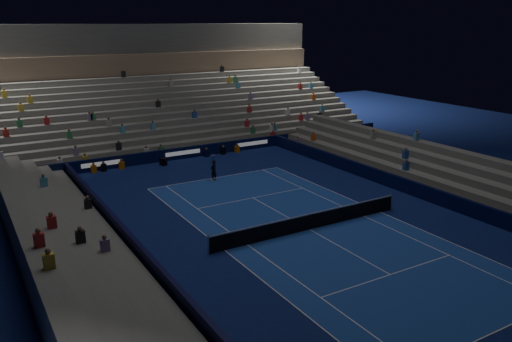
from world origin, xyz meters
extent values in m
plane|color=#0D1952|center=(0.00, 0.00, 0.00)|extent=(90.00, 90.00, 0.00)
cube|color=#1C3F9A|center=(0.00, 0.00, 0.01)|extent=(10.97, 23.77, 0.01)
cube|color=#080F33|center=(0.00, 18.50, 0.50)|extent=(44.00, 0.25, 1.00)
cube|color=#080D33|center=(9.70, 0.00, 0.50)|extent=(0.25, 37.00, 1.00)
cube|color=#080932|center=(-9.70, 0.00, 0.50)|extent=(0.25, 37.00, 1.00)
cube|color=slate|center=(0.00, 19.50, 0.25)|extent=(44.00, 1.00, 0.50)
cube|color=slate|center=(0.00, 20.50, 0.50)|extent=(44.00, 1.00, 1.00)
cube|color=slate|center=(0.00, 21.50, 0.75)|extent=(44.00, 1.00, 1.50)
cube|color=slate|center=(0.00, 22.50, 1.00)|extent=(44.00, 1.00, 2.00)
cube|color=slate|center=(0.00, 23.50, 1.25)|extent=(44.00, 1.00, 2.50)
cube|color=slate|center=(0.00, 24.50, 1.50)|extent=(44.00, 1.00, 3.00)
cube|color=slate|center=(0.00, 25.50, 1.75)|extent=(44.00, 1.00, 3.50)
cube|color=slate|center=(0.00, 26.50, 2.00)|extent=(44.00, 1.00, 4.00)
cube|color=slate|center=(0.00, 27.50, 2.25)|extent=(44.00, 1.00, 4.50)
cube|color=slate|center=(0.00, 28.50, 2.50)|extent=(44.00, 1.00, 5.00)
cube|color=slate|center=(0.00, 29.50, 2.75)|extent=(44.00, 1.00, 5.50)
cube|color=slate|center=(0.00, 30.50, 3.00)|extent=(44.00, 1.00, 6.00)
cube|color=#7F664E|center=(0.00, 31.60, 7.10)|extent=(44.00, 0.60, 2.20)
cube|color=#474745|center=(0.00, 33.00, 9.70)|extent=(44.00, 2.40, 3.00)
cube|color=slate|center=(10.50, 0.00, 0.25)|extent=(1.00, 37.00, 0.50)
cube|color=slate|center=(11.50, 0.00, 0.50)|extent=(1.00, 37.00, 1.00)
cube|color=slate|center=(12.50, 0.00, 0.75)|extent=(1.00, 37.00, 1.50)
cube|color=slate|center=(13.50, 0.00, 1.00)|extent=(1.00, 37.00, 2.00)
cube|color=slate|center=(14.50, 0.00, 1.25)|extent=(1.00, 37.00, 2.50)
cube|color=#61615C|center=(-10.50, 0.00, 0.25)|extent=(1.00, 37.00, 0.50)
cube|color=#61615C|center=(-11.50, 0.00, 0.50)|extent=(1.00, 37.00, 1.00)
cube|color=#61615C|center=(-12.50, 0.00, 0.75)|extent=(1.00, 37.00, 1.50)
cube|color=#61615C|center=(-13.50, 0.00, 1.00)|extent=(1.00, 37.00, 2.00)
cube|color=#61615C|center=(-14.50, 0.00, 1.25)|extent=(1.00, 37.00, 2.50)
cylinder|color=#B2B2B7|center=(-6.40, 0.00, 0.55)|extent=(0.10, 0.10, 1.10)
cylinder|color=#B2B2B7|center=(6.40, 0.00, 0.55)|extent=(0.10, 0.10, 1.10)
cube|color=black|center=(0.00, 0.00, 0.45)|extent=(12.80, 0.03, 0.90)
cube|color=white|center=(0.00, 0.00, 0.94)|extent=(12.80, 0.04, 0.08)
imported|color=black|center=(-0.52, 11.33, 0.79)|extent=(0.68, 0.58, 1.58)
cube|color=black|center=(-2.19, 17.36, 0.30)|extent=(0.53, 0.61, 0.59)
cylinder|color=black|center=(-2.19, 16.92, 0.47)|extent=(0.22, 0.37, 0.16)
camera|label=1|loc=(-16.70, -22.08, 11.52)|focal=36.28mm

